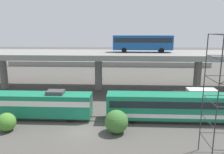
% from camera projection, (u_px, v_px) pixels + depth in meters
% --- Properties ---
extents(ground_plane, '(260.00, 260.00, 0.00)m').
position_uv_depth(ground_plane, '(82.00, 131.00, 28.78)').
color(ground_plane, '#4C4944').
extents(rail_strip_near, '(110.00, 0.12, 0.12)m').
position_uv_depth(rail_strip_near, '(86.00, 121.00, 31.94)').
color(rail_strip_near, '#59544C').
rests_on(rail_strip_near, ground_plane).
extents(rail_strip_far, '(110.00, 0.12, 0.12)m').
position_uv_depth(rail_strip_far, '(88.00, 117.00, 33.41)').
color(rail_strip_far, '#59544C').
rests_on(rail_strip_far, ground_plane).
extents(train_locomotive, '(16.40, 3.04, 4.18)m').
position_uv_depth(train_locomotive, '(33.00, 104.00, 32.60)').
color(train_locomotive, '#197A56').
rests_on(train_locomotive, ground_plane).
extents(train_coach_lead, '(20.59, 3.04, 3.86)m').
position_uv_depth(train_coach_lead, '(181.00, 106.00, 31.60)').
color(train_coach_lead, '#197A56').
rests_on(train_coach_lead, ground_plane).
extents(highway_overpass, '(96.00, 12.02, 7.95)m').
position_uv_depth(highway_overpass, '(98.00, 56.00, 46.80)').
color(highway_overpass, gray).
rests_on(highway_overpass, ground_plane).
extents(transit_bus_on_overpass, '(12.00, 2.68, 3.40)m').
position_uv_depth(transit_bus_on_overpass, '(143.00, 42.00, 46.22)').
color(transit_bus_on_overpass, '#14478C').
rests_on(transit_bus_on_overpass, highway_overpass).
extents(service_truck_east, '(6.80, 2.46, 3.04)m').
position_uv_depth(service_truck_east, '(196.00, 97.00, 37.45)').
color(service_truck_east, black).
rests_on(service_truck_east, ground_plane).
extents(pier_parking_lot, '(68.11, 13.03, 1.76)m').
position_uv_depth(pier_parking_lot, '(109.00, 62.00, 82.30)').
color(pier_parking_lot, gray).
rests_on(pier_parking_lot, ground_plane).
extents(parked_car_0, '(4.47, 1.82, 1.50)m').
position_uv_depth(parked_car_0, '(142.00, 58.00, 80.09)').
color(parked_car_0, navy).
rests_on(parked_car_0, pier_parking_lot).
extents(parked_car_1, '(4.38, 1.83, 1.50)m').
position_uv_depth(parked_car_1, '(181.00, 57.00, 82.82)').
color(parked_car_1, '#B7B7BC').
rests_on(parked_car_1, pier_parking_lot).
extents(parked_car_2, '(4.44, 1.91, 1.50)m').
position_uv_depth(parked_car_2, '(56.00, 58.00, 80.79)').
color(parked_car_2, '#9E998C').
rests_on(parked_car_2, pier_parking_lot).
extents(parked_car_3, '(4.19, 1.98, 1.50)m').
position_uv_depth(parked_car_3, '(34.00, 57.00, 83.29)').
color(parked_car_3, '#B7B7BC').
rests_on(parked_car_3, pier_parking_lot).
extents(parked_car_4, '(4.27, 1.99, 1.50)m').
position_uv_depth(parked_car_4, '(185.00, 59.00, 77.88)').
color(parked_car_4, '#0C4C26').
rests_on(parked_car_4, pier_parking_lot).
extents(harbor_water, '(140.00, 36.00, 0.01)m').
position_uv_depth(harbor_water, '(112.00, 56.00, 104.94)').
color(harbor_water, navy).
rests_on(harbor_water, ground_plane).
extents(shrub_left, '(2.36, 2.36, 2.36)m').
position_uv_depth(shrub_left, '(6.00, 122.00, 28.65)').
color(shrub_left, '#47862D').
rests_on(shrub_left, ground_plane).
extents(shrub_right, '(2.92, 2.92, 2.92)m').
position_uv_depth(shrub_right, '(116.00, 122.00, 28.09)').
color(shrub_right, '#3B7030').
rests_on(shrub_right, ground_plane).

